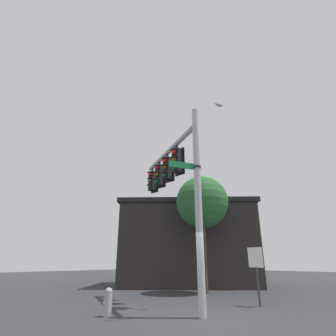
# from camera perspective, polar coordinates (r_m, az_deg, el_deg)

# --- Properties ---
(ground_plane) EXTENTS (80.00, 80.00, 0.00)m
(ground_plane) POSITION_cam_1_polar(r_m,az_deg,el_deg) (9.16, 7.47, -29.35)
(ground_plane) COLOR #2D3033
(signal_pole) EXTENTS (0.24, 0.24, 7.13)m
(signal_pole) POSITION_cam_1_polar(r_m,az_deg,el_deg) (9.21, 6.51, -7.00)
(signal_pole) COLOR #ADB2B7
(signal_pole) RESTS_ON ground
(mast_arm) EXTENTS (5.07, 2.34, 0.21)m
(mast_arm) POSITION_cam_1_polar(r_m,az_deg,el_deg) (12.44, 0.17, 3.62)
(mast_arm) COLOR #ADB2B7
(traffic_light_nearest_pole) EXTENTS (0.54, 0.49, 1.31)m
(traffic_light_nearest_pole) POSITION_cam_1_polar(r_m,az_deg,el_deg) (11.32, 1.89, 1.63)
(traffic_light_nearest_pole) COLOR black
(traffic_light_mid_inner) EXTENTS (0.54, 0.49, 1.31)m
(traffic_light_mid_inner) POSITION_cam_1_polar(r_m,az_deg,el_deg) (12.27, -0.16, -0.07)
(traffic_light_mid_inner) COLOR black
(traffic_light_mid_outer) EXTENTS (0.54, 0.49, 1.31)m
(traffic_light_mid_outer) POSITION_cam_1_polar(r_m,az_deg,el_deg) (13.25, -1.90, -1.52)
(traffic_light_mid_outer) COLOR black
(traffic_light_arm_end) EXTENTS (0.54, 0.49, 1.31)m
(traffic_light_arm_end) POSITION_cam_1_polar(r_m,az_deg,el_deg) (14.25, -3.41, -2.77)
(traffic_light_arm_end) COLOR black
(street_name_sign) EXTENTS (0.58, 1.14, 0.22)m
(street_name_sign) POSITION_cam_1_polar(r_m,az_deg,el_deg) (9.41, 4.56, 0.41)
(street_name_sign) COLOR #147238
(bird_flying) EXTENTS (0.24, 0.36, 0.11)m
(bird_flying) POSITION_cam_1_polar(r_m,az_deg,el_deg) (12.51, 10.86, 13.08)
(bird_flying) COLOR gray
(storefront_building) EXTENTS (10.78, 10.69, 5.52)m
(storefront_building) POSITION_cam_1_polar(r_m,az_deg,el_deg) (19.85, 4.18, -15.88)
(storefront_building) COLOR #282321
(storefront_building) RESTS_ON ground
(tree_by_storefront) EXTENTS (2.99, 2.99, 6.34)m
(tree_by_storefront) POSITION_cam_1_polar(r_m,az_deg,el_deg) (15.66, 7.32, -7.32)
(tree_by_storefront) COLOR #4C3823
(tree_by_storefront) RESTS_ON ground
(fire_hydrant) EXTENTS (0.35, 0.24, 0.82)m
(fire_hydrant) POSITION_cam_1_polar(r_m,az_deg,el_deg) (9.44, -12.74, -26.20)
(fire_hydrant) COLOR #99999E
(fire_hydrant) RESTS_ON ground
(historical_marker) EXTENTS (0.60, 0.08, 2.13)m
(historical_marker) POSITION_cam_1_polar(r_m,az_deg,el_deg) (11.58, 18.40, -19.44)
(historical_marker) COLOR #333333
(historical_marker) RESTS_ON ground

